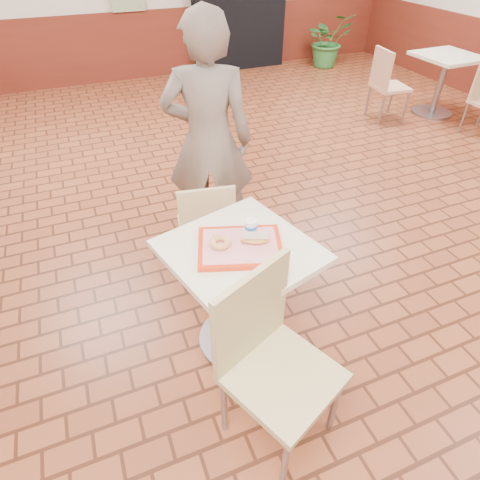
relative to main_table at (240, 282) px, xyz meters
name	(u,v)px	position (x,y,z in m)	size (l,w,h in m)	color
room_shell	(357,50)	(1.04, 0.67, 0.98)	(8.01, 10.01, 3.01)	brown
wainscot_band	(333,190)	(1.04, 0.67, -0.02)	(8.00, 10.00, 1.00)	#531B10
main_table	(240,282)	(0.00, 0.00, 0.00)	(0.73, 0.73, 0.77)	beige
chair_main_front	(270,356)	(-0.07, -0.53, 0.04)	(0.60, 0.60, 1.00)	tan
chair_main_back	(206,226)	(0.02, 0.67, -0.06)	(0.43, 0.43, 0.81)	#CFBA7C
customer	(208,142)	(0.19, 1.06, 0.36)	(0.64, 0.42, 1.76)	#6A5E52
serving_tray	(240,247)	(0.00, 0.00, 0.26)	(0.44, 0.34, 0.03)	red
ring_donut	(220,242)	(-0.10, 0.04, 0.30)	(0.11, 0.11, 0.04)	#CC8E4A
long_john_donut	(255,239)	(0.08, -0.01, 0.30)	(0.16, 0.12, 0.05)	gold
paper_cup	(251,227)	(0.09, 0.07, 0.32)	(0.07, 0.07, 0.08)	white
second_table	(443,75)	(3.91, 2.55, 0.00)	(0.73, 0.73, 0.77)	beige
chair_second_left	(386,82)	(3.09, 2.66, -0.02)	(0.46, 0.46, 0.89)	tan
potted_plant	(328,40)	(3.73, 5.07, -0.08)	(0.78, 0.68, 0.87)	#2C6F2E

